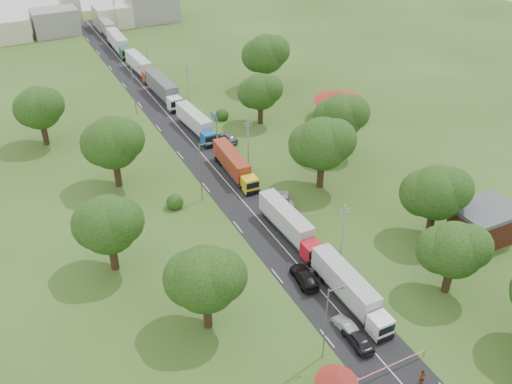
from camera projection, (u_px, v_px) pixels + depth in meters
ground at (279, 243)px, 80.12m from camera, size 260.00×260.00×0.00m
road at (222, 177)px, 95.09m from camera, size 8.00×200.00×0.04m
boom_barrier at (381, 370)px, 60.42m from camera, size 9.22×0.35×1.18m
guard_booth at (336, 383)px, 57.52m from camera, size 4.40×4.40×3.45m
info_sign at (214, 119)px, 106.64m from camera, size 0.12×3.10×4.10m
pole_1 at (343, 232)px, 74.41m from camera, size 1.60×0.24×9.00m
pole_2 at (248, 142)px, 95.36m from camera, size 1.60×0.24×9.00m
pole_3 at (188, 85)px, 116.31m from camera, size 1.60×0.24×9.00m
pole_4 at (146, 44)px, 137.25m from camera, size 1.60×0.24×9.00m
pole_5 at (115, 15)px, 158.20m from camera, size 1.60×0.24×9.00m
lamp_0 at (327, 320)px, 60.11m from camera, size 2.03×0.22×10.00m
lamp_1 at (201, 169)px, 86.30m from camera, size 2.03×0.22×10.00m
lamp_2 at (134, 88)px, 112.48m from camera, size 2.03×0.22×10.00m
tree_2 at (454, 249)px, 68.45m from camera, size 8.00×8.00×10.10m
tree_3 at (436, 192)px, 77.87m from camera, size 8.80×8.80×11.07m
tree_4 at (322, 143)px, 88.36m from camera, size 9.60×9.60×12.05m
tree_5 at (341, 116)px, 98.08m from camera, size 8.80×8.80×11.07m
tree_6 at (260, 92)px, 108.48m from camera, size 8.00×8.00×10.10m
tree_7 at (265, 54)px, 122.44m from camera, size 9.60×9.60×12.05m
tree_10 at (205, 278)px, 63.14m from camera, size 8.80×8.80×11.07m
tree_11 at (108, 224)px, 71.72m from camera, size 8.80×8.80×11.07m
tree_12 at (112, 142)px, 88.62m from camera, size 9.60×9.60×12.05m
tree_13 at (39, 108)px, 100.89m from camera, size 8.80×8.80×11.07m
house_brick at (484, 223)px, 79.53m from camera, size 8.60×6.60×5.20m
house_cream at (340, 101)px, 111.92m from camera, size 10.08×10.08×5.80m
distant_town at (94, 17)px, 160.77m from camera, size 52.00×8.00×8.00m
church at (70, 5)px, 163.95m from camera, size 5.00×5.00×12.30m
truck_0 at (350, 289)px, 69.20m from camera, size 2.46×14.38×3.99m
truck_1 at (289, 224)px, 80.46m from camera, size 2.77×14.19×3.93m
truck_2 at (234, 164)px, 94.52m from camera, size 2.81×13.78×3.81m
truck_3 at (196, 122)px, 107.56m from camera, size 3.18×14.06×3.88m
truck_4 at (164, 89)px, 120.46m from camera, size 3.14×15.64×4.33m
truck_5 at (140, 65)px, 132.63m from camera, size 3.11×14.45×3.99m
truck_6 at (119, 43)px, 145.77m from camera, size 2.81×15.41×4.27m
truck_7 at (106, 27)px, 157.11m from camera, size 2.63×15.13×4.20m
car_lane_front at (358, 339)px, 64.16m from camera, size 2.13×4.85×1.63m
car_lane_mid at (346, 326)px, 65.99m from camera, size 1.56×4.06×1.32m
car_lane_rear at (304, 277)px, 72.94m from camera, size 3.00×5.91×1.64m
car_verge_near at (284, 199)px, 88.27m from camera, size 3.33×5.43×1.41m
car_verge_far at (228, 137)px, 105.15m from camera, size 2.61×5.00×1.63m
pedestrian_near at (422, 378)px, 59.50m from camera, size 0.71×0.47×1.93m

